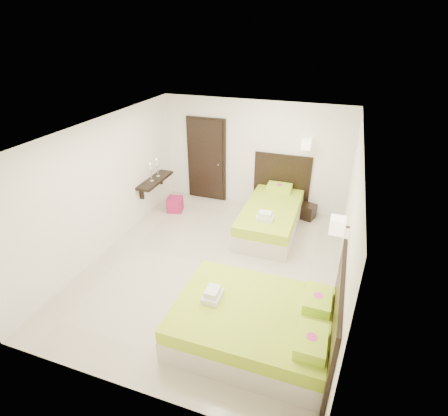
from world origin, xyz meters
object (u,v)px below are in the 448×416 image
(bed_double, at_px, (258,323))
(ottoman, at_px, (175,204))
(bed_single, at_px, (272,215))
(nightstand, at_px, (306,211))

(bed_double, height_order, ottoman, bed_double)
(bed_single, relative_size, bed_double, 1.02)
(bed_double, relative_size, ottoman, 6.29)
(bed_single, relative_size, ottoman, 6.41)
(bed_single, relative_size, nightstand, 5.84)
(bed_single, bearing_deg, nightstand, 47.27)
(bed_double, distance_m, nightstand, 3.92)
(bed_single, bearing_deg, bed_double, -81.03)
(bed_single, height_order, bed_double, bed_single)
(bed_single, distance_m, bed_double, 3.20)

